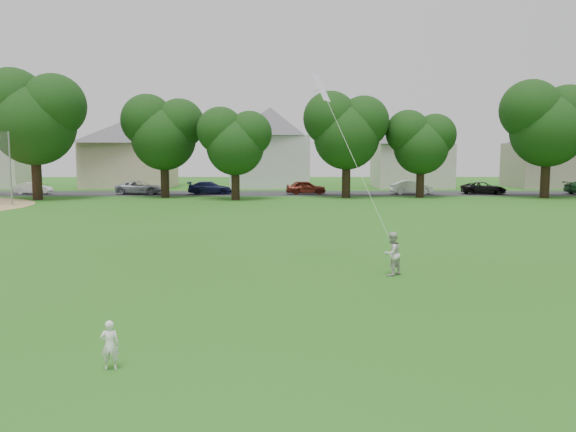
{
  "coord_description": "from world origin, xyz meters",
  "views": [
    {
      "loc": [
        1.79,
        -12.08,
        3.88
      ],
      "look_at": [
        1.84,
        2.0,
        2.3
      ],
      "focal_mm": 35.0,
      "sensor_mm": 36.0,
      "label": 1
    }
  ],
  "objects": [
    {
      "name": "kite",
      "position": [
        4.05,
        6.15,
        3.52
      ],
      "size": [
        1.48,
        1.21,
        5.78
      ],
      "color": "white",
      "rests_on": "ground"
    },
    {
      "name": "tree_row",
      "position": [
        0.15,
        36.43,
        6.31
      ],
      "size": [
        84.16,
        9.4,
        11.13
      ],
      "color": "black",
      "rests_on": "ground"
    },
    {
      "name": "toddler",
      "position": [
        -1.38,
        -2.33,
        0.46
      ],
      "size": [
        0.36,
        0.27,
        0.91
      ],
      "primitive_type": "imported",
      "rotation": [
        0.0,
        0.0,
        3.29
      ],
      "color": "white",
      "rests_on": "ground"
    },
    {
      "name": "parked_cars",
      "position": [
        5.04,
        41.0,
        0.62
      ],
      "size": [
        72.36,
        2.29,
        1.29
      ],
      "color": "black",
      "rests_on": "ground"
    },
    {
      "name": "street",
      "position": [
        0.0,
        42.0,
        0.01
      ],
      "size": [
        90.0,
        7.0,
        0.01
      ],
      "primitive_type": "cube",
      "color": "#2D2D30",
      "rests_on": "ground"
    },
    {
      "name": "house_row",
      "position": [
        -0.88,
        52.0,
        4.98
      ],
      "size": [
        76.75,
        13.85,
        10.6
      ],
      "color": "silver",
      "rests_on": "ground"
    },
    {
      "name": "older_boy",
      "position": [
        5.15,
        5.48,
        0.7
      ],
      "size": [
        0.86,
        0.84,
        1.4
      ],
      "primitive_type": "imported",
      "rotation": [
        0.0,
        0.0,
        3.83
      ],
      "color": "silver",
      "rests_on": "ground"
    },
    {
      "name": "ground",
      "position": [
        0.0,
        0.0,
        0.0
      ],
      "size": [
        160.0,
        160.0,
        0.0
      ],
      "primitive_type": "plane",
      "color": "#245613",
      "rests_on": "ground"
    }
  ]
}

